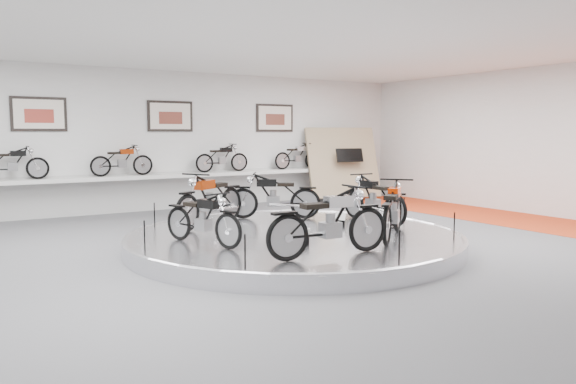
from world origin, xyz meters
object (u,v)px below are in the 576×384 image
display_platform (294,241)px  bike_b (274,196)px  shelf (175,176)px  bike_a (374,199)px  bike_c (210,199)px  bike_f (393,209)px  bike_d (202,218)px  bike_e (329,222)px

display_platform → bike_b: (0.61, 1.80, 0.67)m
shelf → bike_a: 6.56m
bike_c → bike_f: bearing=96.9°
bike_d → bike_f: (3.17, -1.29, 0.07)m
bike_b → bike_c: (-1.65, -0.22, 0.04)m
bike_d → bike_e: bearing=15.5°
display_platform → bike_c: bike_c is taller
shelf → bike_c: 4.93m
shelf → bike_c: bearing=-102.2°
bike_a → bike_f: (-0.92, -1.61, 0.02)m
bike_c → bike_e: size_ratio=1.03×
display_platform → bike_d: 2.04m
bike_d → shelf: bearing=144.4°
display_platform → bike_a: 2.26m
bike_a → bike_d: 4.11m
bike_a → shelf: bearing=20.6°
display_platform → bike_e: bike_e is taller
shelf → bike_e: bearing=-94.3°
bike_d → display_platform: bearing=74.3°
bike_a → display_platform: bearing=96.9°
display_platform → bike_f: 1.99m
bike_a → bike_f: 1.86m
bike_a → bike_f: bearing=151.6°
bike_b → bike_e: bike_e is taller
bike_e → shelf: bearing=88.4°
bike_c → bike_a: bearing=126.3°
bike_b → bike_e: 4.00m
display_platform → bike_f: bearing=-48.8°
bike_b → bike_a: bearing=166.9°
bike_a → bike_d: bike_a is taller
bike_b → bike_d: size_ratio=1.13×
bike_c → bike_b: bearing=157.1°
bike_f → bike_d: bearing=117.9°
bike_f → bike_a: bearing=20.3°
display_platform → bike_c: bearing=123.5°
shelf → bike_b: 4.64m
bike_a → bike_d: (-4.10, -0.32, -0.06)m
bike_d → bike_e: 2.30m
shelf → bike_f: size_ratio=6.07×
display_platform → bike_b: 2.01m
shelf → bike_b: bearing=-82.5°
bike_c → bike_d: (-0.90, -1.69, -0.10)m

